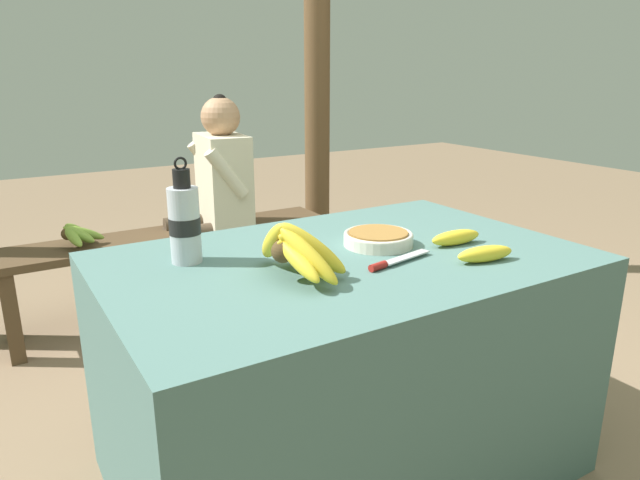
# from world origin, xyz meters

# --- Properties ---
(ground_plane) EXTENTS (12.00, 12.00, 0.00)m
(ground_plane) POSITION_xyz_m (0.00, 0.00, 0.00)
(ground_plane) COLOR #846B51
(market_counter) EXTENTS (1.32, 0.86, 0.70)m
(market_counter) POSITION_xyz_m (0.00, 0.00, 0.35)
(market_counter) COLOR #4C706B
(market_counter) RESTS_ON ground_plane
(banana_bunch_ripe) EXTENTS (0.20, 0.32, 0.16)m
(banana_bunch_ripe) POSITION_xyz_m (-0.20, -0.08, 0.77)
(banana_bunch_ripe) COLOR #4C381E
(banana_bunch_ripe) RESTS_ON market_counter
(serving_bowl) EXTENTS (0.21, 0.21, 0.04)m
(serving_bowl) POSITION_xyz_m (0.14, 0.03, 0.72)
(serving_bowl) COLOR silver
(serving_bowl) RESTS_ON market_counter
(water_bottle) EXTENTS (0.08, 0.08, 0.28)m
(water_bottle) POSITION_xyz_m (-0.40, 0.18, 0.80)
(water_bottle) COLOR silver
(water_bottle) RESTS_ON market_counter
(loose_banana_front) EXTENTS (0.18, 0.08, 0.04)m
(loose_banana_front) POSITION_xyz_m (0.29, -0.24, 0.72)
(loose_banana_front) COLOR yellow
(loose_banana_front) RESTS_ON market_counter
(loose_banana_side) EXTENTS (0.17, 0.06, 0.04)m
(loose_banana_side) POSITION_xyz_m (0.34, -0.09, 0.72)
(loose_banana_side) COLOR yellow
(loose_banana_side) RESTS_ON market_counter
(knife) EXTENTS (0.23, 0.07, 0.02)m
(knife) POSITION_xyz_m (0.06, -0.14, 0.71)
(knife) COLOR #BCBCC1
(knife) RESTS_ON market_counter
(wooden_bench) EXTENTS (1.63, 0.32, 0.43)m
(wooden_bench) POSITION_xyz_m (-0.10, 1.39, 0.36)
(wooden_bench) COLOR #4C3823
(wooden_bench) RESTS_ON ground_plane
(seated_vendor) EXTENTS (0.42, 0.40, 1.08)m
(seated_vendor) POSITION_xyz_m (0.14, 1.36, 0.63)
(seated_vendor) COLOR #473828
(seated_vendor) RESTS_ON ground_plane
(banana_bunch_green) EXTENTS (0.19, 0.27, 0.12)m
(banana_bunch_green) POSITION_xyz_m (-0.51, 1.38, 0.49)
(banana_bunch_green) COLOR #4C381E
(banana_bunch_green) RESTS_ON wooden_bench
(support_post_far) EXTENTS (0.15, 0.15, 2.38)m
(support_post_far) POSITION_xyz_m (0.91, 1.67, 1.19)
(support_post_far) COLOR brown
(support_post_far) RESTS_ON ground_plane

